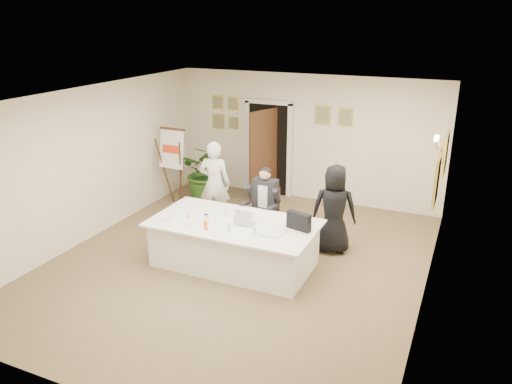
{
  "coord_description": "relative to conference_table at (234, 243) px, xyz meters",
  "views": [
    {
      "loc": [
        3.37,
        -6.82,
        3.98
      ],
      "look_at": [
        0.06,
        0.6,
        1.09
      ],
      "focal_mm": 35.0,
      "sensor_mm": 36.0,
      "label": 1
    }
  ],
  "objects": [
    {
      "name": "floor",
      "position": [
        0.03,
        0.09,
        -0.39
      ],
      "size": [
        7.0,
        7.0,
        0.0
      ],
      "primitive_type": "plane",
      "color": "brown",
      "rests_on": "ground"
    },
    {
      "name": "ceiling",
      "position": [
        0.03,
        0.09,
        2.41
      ],
      "size": [
        6.0,
        7.0,
        0.02
      ],
      "primitive_type": "cube",
      "color": "white",
      "rests_on": "wall_back"
    },
    {
      "name": "wall_back",
      "position": [
        0.03,
        3.59,
        1.01
      ],
      "size": [
        6.0,
        0.1,
        2.8
      ],
      "primitive_type": "cube",
      "color": "white",
      "rests_on": "floor"
    },
    {
      "name": "wall_front",
      "position": [
        0.03,
        -3.41,
        1.01
      ],
      "size": [
        6.0,
        0.1,
        2.8
      ],
      "primitive_type": "cube",
      "color": "white",
      "rests_on": "floor"
    },
    {
      "name": "wall_left",
      "position": [
        -2.97,
        0.09,
        1.01
      ],
      "size": [
        0.1,
        7.0,
        2.8
      ],
      "primitive_type": "cube",
      "color": "white",
      "rests_on": "floor"
    },
    {
      "name": "wall_right",
      "position": [
        3.03,
        0.09,
        1.01
      ],
      "size": [
        0.1,
        7.0,
        2.8
      ],
      "primitive_type": "cube",
      "color": "white",
      "rests_on": "floor"
    },
    {
      "name": "doorway",
      "position": [
        -0.85,
        3.41,
        0.65
      ],
      "size": [
        1.14,
        0.86,
        2.2
      ],
      "color": "black",
      "rests_on": "floor"
    },
    {
      "name": "pictures_back_wall",
      "position": [
        -0.77,
        3.56,
        1.46
      ],
      "size": [
        3.4,
        0.06,
        0.8
      ],
      "primitive_type": null,
      "color": "gold",
      "rests_on": "wall_back"
    },
    {
      "name": "pictures_right_wall",
      "position": [
        3.0,
        1.29,
        1.36
      ],
      "size": [
        0.06,
        2.2,
        0.8
      ],
      "primitive_type": null,
      "color": "gold",
      "rests_on": "wall_right"
    },
    {
      "name": "wall_sconce",
      "position": [
        2.93,
        1.29,
        1.71
      ],
      "size": [
        0.2,
        0.3,
        0.24
      ],
      "primitive_type": null,
      "color": "#B49839",
      "rests_on": "wall_right"
    },
    {
      "name": "conference_table",
      "position": [
        0.0,
        0.0,
        0.0
      ],
      "size": [
        2.73,
        1.46,
        0.78
      ],
      "color": "white",
      "rests_on": "floor"
    },
    {
      "name": "seated_man",
      "position": [
        0.05,
        1.14,
        0.31
      ],
      "size": [
        0.62,
        0.66,
        1.41
      ],
      "primitive_type": null,
      "rotation": [
        0.0,
        0.0,
        -0.02
      ],
      "color": "black",
      "rests_on": "floor"
    },
    {
      "name": "flip_chart",
      "position": [
        -2.46,
        2.07,
        0.39
      ],
      "size": [
        0.59,
        0.38,
        1.68
      ],
      "color": "#392612",
      "rests_on": "floor"
    },
    {
      "name": "standing_man",
      "position": [
        -1.13,
        1.43,
        0.46
      ],
      "size": [
        0.69,
        0.53,
        1.7
      ],
      "primitive_type": "imported",
      "rotation": [
        0.0,
        0.0,
        3.35
      ],
      "color": "white",
      "rests_on": "floor"
    },
    {
      "name": "standing_woman",
      "position": [
        1.36,
        1.18,
        0.4
      ],
      "size": [
        0.87,
        0.66,
        1.59
      ],
      "primitive_type": "imported",
      "rotation": [
        0.0,
        0.0,
        3.36
      ],
      "color": "black",
      "rests_on": "floor"
    },
    {
      "name": "potted_palm",
      "position": [
        -1.97,
        2.59,
        0.26
      ],
      "size": [
        1.32,
        1.18,
        1.31
      ],
      "primitive_type": "imported",
      "rotation": [
        0.0,
        0.0,
        0.15
      ],
      "color": "#2A551C",
      "rests_on": "floor"
    },
    {
      "name": "laptop",
      "position": [
        0.2,
        0.03,
        0.52
      ],
      "size": [
        0.31,
        0.34,
        0.28
      ],
      "primitive_type": null,
      "rotation": [
        0.0,
        0.0,
        0.01
      ],
      "color": "#B7BABC",
      "rests_on": "conference_table"
    },
    {
      "name": "laptop_bag",
      "position": [
        1.07,
        0.15,
        0.52
      ],
      "size": [
        0.42,
        0.21,
        0.28
      ],
      "primitive_type": "cube",
      "rotation": [
        0.0,
        0.0,
        -0.25
      ],
      "color": "black",
      "rests_on": "conference_table"
    },
    {
      "name": "paper_stack",
      "position": [
        0.75,
        -0.23,
        0.4
      ],
      "size": [
        0.31,
        0.22,
        0.03
      ],
      "primitive_type": "cube",
      "rotation": [
        0.0,
        0.0,
        -0.02
      ],
      "color": "white",
      "rests_on": "conference_table"
    },
    {
      "name": "plate_left",
      "position": [
        -1.05,
        -0.36,
        0.39
      ],
      "size": [
        0.26,
        0.26,
        0.01
      ],
      "primitive_type": "cylinder",
      "rotation": [
        0.0,
        0.0,
        -0.25
      ],
      "color": "white",
      "rests_on": "conference_table"
    },
    {
      "name": "plate_mid",
      "position": [
        -0.59,
        -0.37,
        0.39
      ],
      "size": [
        0.27,
        0.27,
        0.01
      ],
      "primitive_type": "cylinder",
      "rotation": [
        0.0,
        0.0,
        0.28
      ],
      "color": "white",
      "rests_on": "conference_table"
    },
    {
      "name": "plate_near",
      "position": [
        -0.09,
        -0.4,
        0.39
      ],
      "size": [
        0.29,
        0.29,
        0.01
      ],
      "primitive_type": "cylinder",
      "rotation": [
        0.0,
        0.0,
        0.33
      ],
      "color": "white",
      "rests_on": "conference_table"
    },
    {
      "name": "glass_a",
      "position": [
        -0.77,
        -0.15,
        0.45
      ],
      "size": [
        0.08,
        0.08,
        0.14
      ],
      "primitive_type": "cylinder",
      "rotation": [
        0.0,
        0.0,
        -0.13
      ],
      "color": "silver",
      "rests_on": "conference_table"
    },
    {
      "name": "glass_b",
      "position": [
        0.1,
        -0.38,
        0.45
      ],
      "size": [
        0.07,
        0.07,
        0.14
      ],
      "primitive_type": "cylinder",
      "rotation": [
        0.0,
        0.0,
        0.17
      ],
      "color": "silver",
      "rests_on": "conference_table"
    },
    {
      "name": "glass_c",
      "position": [
        0.51,
        -0.31,
        0.45
      ],
      "size": [
        0.08,
        0.08,
        0.14
      ],
      "primitive_type": "cylinder",
      "rotation": [
        0.0,
        0.0,
        0.31
      ],
      "color": "silver",
      "rests_on": "conference_table"
    },
    {
      "name": "glass_d",
      "position": [
        -0.24,
        0.18,
        0.45
      ],
      "size": [
        0.09,
        0.09,
        0.14
      ],
      "primitive_type": "cylinder",
      "rotation": [
        0.0,
        0.0,
        0.28
      ],
      "color": "silver",
      "rests_on": "conference_table"
    },
    {
      "name": "oj_glass",
      "position": [
        -0.27,
        -0.44,
        0.45
      ],
      "size": [
        0.08,
        0.08,
        0.13
      ],
      "primitive_type": "cylinder",
      "rotation": [
        0.0,
        0.0,
        -0.26
      ],
      "color": "orange",
      "rests_on": "conference_table"
    },
    {
      "name": "steel_jug",
      "position": [
        -0.44,
        -0.13,
        0.44
      ],
      "size": [
        0.11,
        0.11,
        0.11
      ],
      "primitive_type": "cylinder",
      "rotation": [
        0.0,
        0.0,
        -0.32
      ],
      "color": "silver",
      "rests_on": "conference_table"
    }
  ]
}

